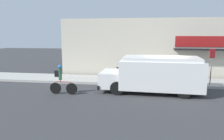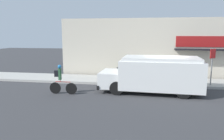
{
  "view_description": "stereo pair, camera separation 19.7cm",
  "coord_description": "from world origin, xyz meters",
  "px_view_note": "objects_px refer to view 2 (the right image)",
  "views": [
    {
      "loc": [
        -1.34,
        -14.39,
        3.51
      ],
      "look_at": [
        -3.51,
        -0.2,
        1.1
      ],
      "focal_mm": 35.0,
      "sensor_mm": 36.0,
      "label": 1
    },
    {
      "loc": [
        -1.14,
        -14.35,
        3.51
      ],
      "look_at": [
        -3.51,
        -0.2,
        1.1
      ],
      "focal_mm": 35.0,
      "sensor_mm": 36.0,
      "label": 2
    }
  ],
  "objects_px": {
    "cyclist": "(61,80)",
    "school_bus": "(155,74)",
    "stop_sign_post": "(212,61)",
    "trash_bin": "(120,72)"
  },
  "relations": [
    {
      "from": "cyclist",
      "to": "school_bus",
      "type": "bearing_deg",
      "value": 12.59
    },
    {
      "from": "cyclist",
      "to": "trash_bin",
      "type": "bearing_deg",
      "value": 58.38
    },
    {
      "from": "school_bus",
      "to": "cyclist",
      "type": "distance_m",
      "value": 5.54
    },
    {
      "from": "stop_sign_post",
      "to": "trash_bin",
      "type": "relative_size",
      "value": 3.26
    },
    {
      "from": "trash_bin",
      "to": "cyclist",
      "type": "bearing_deg",
      "value": -120.81
    },
    {
      "from": "cyclist",
      "to": "stop_sign_post",
      "type": "height_order",
      "value": "stop_sign_post"
    },
    {
      "from": "school_bus",
      "to": "trash_bin",
      "type": "relative_size",
      "value": 8.15
    },
    {
      "from": "school_bus",
      "to": "stop_sign_post",
      "type": "height_order",
      "value": "stop_sign_post"
    },
    {
      "from": "school_bus",
      "to": "cyclist",
      "type": "height_order",
      "value": "school_bus"
    },
    {
      "from": "school_bus",
      "to": "trash_bin",
      "type": "height_order",
      "value": "school_bus"
    }
  ]
}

